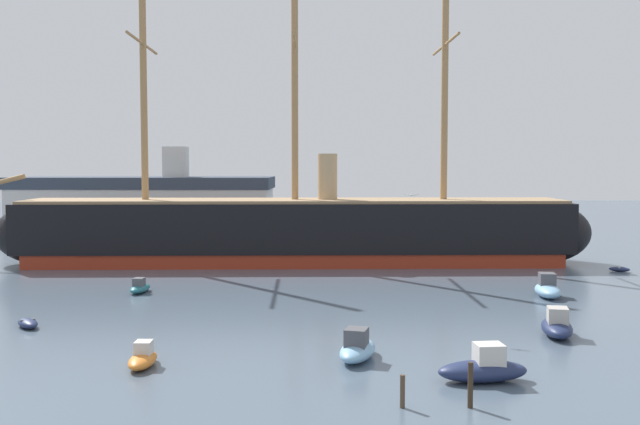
{
  "coord_description": "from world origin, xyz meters",
  "views": [
    {
      "loc": [
        0.8,
        -25.97,
        11.44
      ],
      "look_at": [
        -0.39,
        39.8,
        6.99
      ],
      "focal_mm": 41.01,
      "sensor_mm": 36.0,
      "label": 1
    }
  ],
  "objects": [
    {
      "name": "tall_ship",
      "position": [
        -3.53,
        56.6,
        3.87
      ],
      "size": [
        73.95,
        16.04,
        35.56
      ],
      "color": "maroon",
      "rests_on": "ground"
    },
    {
      "name": "motorboat_foreground_left",
      "position": [
        -9.89,
        14.21,
        0.5
      ],
      "size": [
        1.44,
        3.4,
        1.43
      ],
      "color": "orange",
      "rests_on": "ground"
    },
    {
      "name": "motorboat_foreground_right",
      "position": [
        8.7,
        11.78,
        0.7
      ],
      "size": [
        4.98,
        2.57,
        2.0
      ],
      "color": "#1E284C",
      "rests_on": "ground"
    },
    {
      "name": "motorboat_near_centre",
      "position": [
        2.22,
        15.95,
        0.67
      ],
      "size": [
        2.93,
        4.85,
        1.9
      ],
      "color": "#7FB2D6",
      "rests_on": "ground"
    },
    {
      "name": "dinghy_mid_left",
      "position": [
        -20.48,
        23.84,
        0.31
      ],
      "size": [
        2.52,
        2.79,
        0.62
      ],
      "color": "#1E284C",
      "rests_on": "ground"
    },
    {
      "name": "motorboat_mid_right",
      "position": [
        15.63,
        22.0,
        0.69
      ],
      "size": [
        2.75,
        4.97,
        1.97
      ],
      "color": "#1E284C",
      "rests_on": "ground"
    },
    {
      "name": "motorboat_alongside_bow",
      "position": [
        -16.27,
        37.57,
        0.48
      ],
      "size": [
        1.73,
        3.38,
        1.36
      ],
      "color": "#236670",
      "rests_on": "ground"
    },
    {
      "name": "motorboat_alongside_stern",
      "position": [
        19.17,
        36.26,
        0.71
      ],
      "size": [
        2.47,
        4.99,
        2.02
      ],
      "color": "#7FB2D6",
      "rests_on": "ground"
    },
    {
      "name": "dinghy_far_left",
      "position": [
        -27.76,
        56.36,
        0.29
      ],
      "size": [
        2.34,
        2.51,
        0.57
      ],
      "color": "#7FB2D6",
      "rests_on": "ground"
    },
    {
      "name": "dinghy_far_right",
      "position": [
        31.08,
        51.12,
        0.25
      ],
      "size": [
        2.3,
        1.72,
        0.5
      ],
      "color": "#1E284C",
      "rests_on": "ground"
    },
    {
      "name": "dinghy_distant_centre",
      "position": [
        0.64,
        63.31,
        0.24
      ],
      "size": [
        1.34,
        2.16,
        0.47
      ],
      "color": "#B22D28",
      "rests_on": "ground"
    },
    {
      "name": "mooring_piling_nearest",
      "position": [
        4.05,
        7.57,
        0.79
      ],
      "size": [
        0.24,
        0.24,
        1.57
      ],
      "primitive_type": "cylinder",
      "color": "#4C3D2D",
      "rests_on": "ground"
    },
    {
      "name": "mooring_piling_left_pair",
      "position": [
        7.23,
        7.63,
        1.08
      ],
      "size": [
        0.25,
        0.25,
        2.17
      ],
      "primitive_type": "cylinder",
      "color": "#382B1E",
      "rests_on": "ground"
    },
    {
      "name": "dockside_warehouse_left",
      "position": [
        -26.38,
        78.47,
        4.73
      ],
      "size": [
        39.8,
        13.5,
        13.79
      ],
      "color": "#565659",
      "rests_on": "ground"
    },
    {
      "name": "seagull_in_flight",
      "position": [
        6.23,
        24.99,
        9.21
      ],
      "size": [
        1.03,
        0.68,
        0.13
      ],
      "color": "silver"
    }
  ]
}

